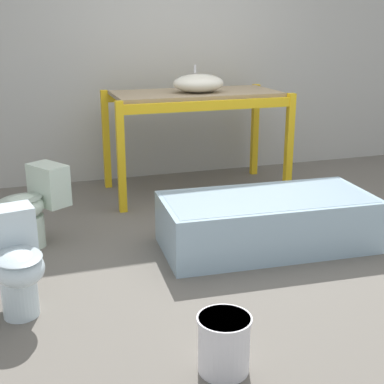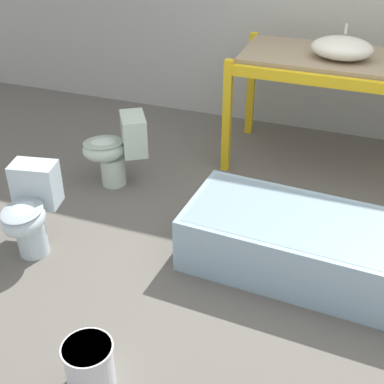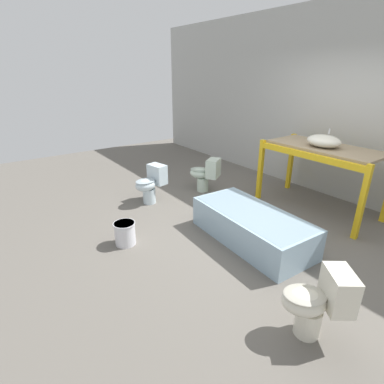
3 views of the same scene
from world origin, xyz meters
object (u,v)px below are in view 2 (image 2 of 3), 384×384
bathtub_main (305,241)px  toilet_near (30,210)px  sink_basin (342,48)px  bucket_white (89,366)px  toilet_far (117,148)px

bathtub_main → toilet_near: toilet_near is taller
sink_basin → toilet_near: 2.82m
bathtub_main → toilet_near: size_ratio=2.67×
bathtub_main → sink_basin: bearing=95.6°
sink_basin → bucket_white: size_ratio=1.67×
toilet_near → bucket_white: (0.99, -0.94, -0.19)m
toilet_far → bucket_white: size_ratio=2.08×
toilet_near → toilet_far: (0.15, 1.06, 0.00)m
toilet_far → bucket_white: (0.84, -2.00, -0.19)m
sink_basin → bucket_white: sink_basin is taller
toilet_far → bucket_white: toilet_far is taller
sink_basin → bathtub_main: size_ratio=0.30×
bathtub_main → toilet_far: bearing=164.1°
sink_basin → bucket_white: 3.19m
bathtub_main → bucket_white: bearing=-119.9°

